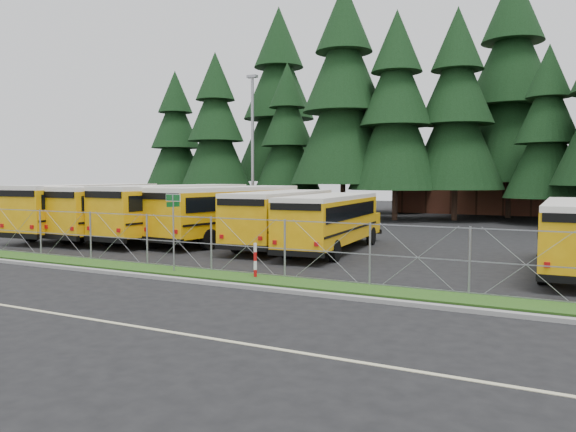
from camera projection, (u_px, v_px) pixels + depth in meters
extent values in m
plane|color=black|center=(250.00, 269.00, 20.73)|extent=(120.00, 120.00, 0.00)
cube|color=gray|center=(199.00, 282.00, 17.98)|extent=(50.00, 0.25, 0.12)
cube|color=#194213|center=(224.00, 276.00, 19.22)|extent=(50.00, 1.40, 0.06)
cube|color=beige|center=(79.00, 317.00, 13.64)|extent=(50.00, 0.12, 0.01)
cube|color=brown|center=(523.00, 181.00, 53.20)|extent=(22.00, 10.00, 6.00)
cylinder|color=gray|center=(174.00, 233.00, 19.98)|extent=(0.06, 0.06, 2.80)
cube|color=#0C571B|center=(173.00, 198.00, 19.89)|extent=(0.78, 0.23, 0.22)
cube|color=white|center=(173.00, 198.00, 19.89)|extent=(0.82, 0.23, 0.26)
cube|color=#0C571B|center=(173.00, 204.00, 19.91)|extent=(0.17, 0.54, 0.18)
cylinder|color=#B20C0C|center=(255.00, 261.00, 18.82)|extent=(0.11, 0.11, 1.20)
cylinder|color=gray|center=(253.00, 153.00, 37.45)|extent=(0.20, 0.20, 10.00)
cube|color=gray|center=(252.00, 76.00, 37.10)|extent=(0.70, 0.35, 0.18)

